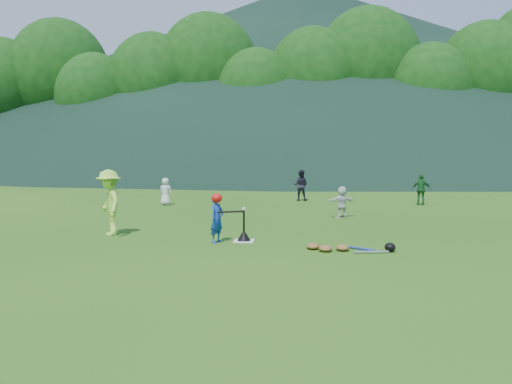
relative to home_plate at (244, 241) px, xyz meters
The scene contains 15 objects.
ground 0.01m from the home_plate, ahead, with size 120.00×120.00×0.00m, color #255012.
home_plate is the anchor object (origin of this frame).
baseball 0.73m from the home_plate, ahead, with size 0.08×0.08×0.08m, color white.
batter_child 0.81m from the home_plate, 158.16° to the right, with size 0.39×0.26×1.08m, color #153B95.
adult_coach 3.45m from the home_plate, behind, with size 1.02×0.59×1.58m, color #ACE944.
fielder_a 7.84m from the home_plate, 119.33° to the left, with size 0.49×0.32×1.01m, color silver.
fielder_b 9.06m from the home_plate, 83.05° to the left, with size 0.60×0.47×1.23m, color black.
fielder_c 9.60m from the home_plate, 54.67° to the left, with size 0.68×0.28×1.16m, color #1B5C25.
fielder_d 4.85m from the home_plate, 59.78° to the left, with size 0.89×0.28×0.96m, color silver.
batting_tee 0.12m from the home_plate, ahead, with size 0.30×0.30×0.68m.
batter_gear 1.13m from the home_plate, 157.16° to the right, with size 0.73×0.26×0.44m.
equipment_pile 2.30m from the home_plate, 20.71° to the right, with size 1.80×0.65×0.19m.
outfield_fence 28.01m from the home_plate, 90.00° to the left, with size 70.07×0.08×1.33m.
tree_line 34.81m from the home_plate, 89.65° to the left, with size 70.04×11.40×14.82m.
distant_hills 83.52m from the home_plate, 95.33° to the left, with size 155.00×140.00×32.00m.
Camera 1 is at (1.48, -11.01, 2.09)m, focal length 35.00 mm.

